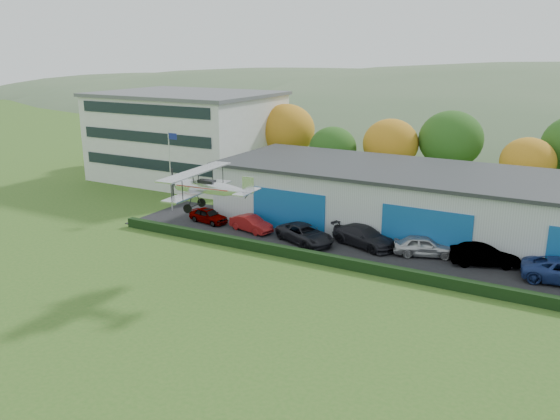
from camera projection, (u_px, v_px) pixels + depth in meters
The scene contains 15 objects.
ground at pixel (202, 372), 27.95m from camera, with size 300.00×300.00×0.00m, color #33601E.
apron at pixel (395, 253), 44.18m from camera, with size 48.00×9.00×0.05m, color black.
hedge at pixel (374, 268), 40.05m from camera, with size 46.00×0.60×0.80m, color black.
hangar at pixel (445, 203), 48.39m from camera, with size 40.60×12.60×5.30m.
office_block at pixel (188, 135), 69.04m from camera, with size 20.60×15.60×10.40m.
flagpole at pixel (171, 163), 54.44m from camera, with size 1.05×0.10×8.00m.
tree_belt at pixel (437, 144), 60.15m from camera, with size 75.70×13.22×10.12m.
distant_hills at pixel (506, 160), 151.21m from camera, with size 430.00×196.00×56.00m.
car_0 at pixel (208, 215), 51.68m from camera, with size 1.58×3.94×1.34m, color gray.
car_1 at pixel (251, 224), 49.20m from camera, with size 1.45×4.14×1.37m, color maroon.
car_2 at pixel (305, 234), 46.22m from camera, with size 2.48×5.39×1.50m, color black.
car_3 at pixel (364, 236), 45.43m from camera, with size 2.30×5.65×1.64m, color black.
car_4 at pixel (424, 246), 43.32m from camera, with size 1.87×4.64×1.58m, color silver.
car_5 at pixel (485, 255), 41.36m from camera, with size 1.70×4.86×1.60m, color gray.
biplane at pixel (208, 186), 37.49m from camera, with size 6.31×7.24×2.71m.
Camera 1 is at (15.39, -19.70, 15.33)m, focal length 36.34 mm.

